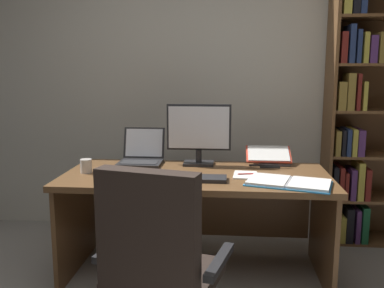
% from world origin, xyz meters
% --- Properties ---
extents(wall_back, '(5.36, 0.12, 2.64)m').
position_xyz_m(wall_back, '(0.00, 1.98, 1.32)').
color(wall_back, beige).
rests_on(wall_back, ground).
extents(desk, '(1.79, 0.81, 0.72)m').
position_xyz_m(desk, '(0.06, 1.10, 0.53)').
color(desk, brown).
rests_on(desk, ground).
extents(bookshelf, '(0.94, 0.34, 2.18)m').
position_xyz_m(bookshelf, '(1.42, 1.74, 1.05)').
color(bookshelf, brown).
rests_on(bookshelf, ground).
extents(office_chair, '(0.68, 0.60, 0.98)m').
position_xyz_m(office_chair, '(-0.05, 0.13, 0.41)').
color(office_chair, '#232326').
rests_on(office_chair, ground).
extents(monitor, '(0.47, 0.16, 0.45)m').
position_xyz_m(monitor, '(0.06, 1.30, 0.95)').
color(monitor, '#232326').
rests_on(monitor, desk).
extents(laptop, '(0.32, 0.33, 0.25)m').
position_xyz_m(laptop, '(-0.38, 1.31, 0.77)').
color(laptop, '#232326').
rests_on(laptop, desk).
extents(keyboard, '(0.42, 0.15, 0.02)m').
position_xyz_m(keyboard, '(0.06, 0.85, 0.73)').
color(keyboard, '#232326').
rests_on(keyboard, desk).
extents(computer_mouse, '(0.06, 0.10, 0.04)m').
position_xyz_m(computer_mouse, '(-0.24, 0.85, 0.74)').
color(computer_mouse, '#232326').
rests_on(computer_mouse, desk).
extents(reading_stand_with_book, '(0.33, 0.25, 0.12)m').
position_xyz_m(reading_stand_with_book, '(0.57, 1.35, 0.78)').
color(reading_stand_with_book, '#232326').
rests_on(reading_stand_with_book, desk).
extents(open_binder, '(0.56, 0.42, 0.02)m').
position_xyz_m(open_binder, '(0.65, 0.80, 0.73)').
color(open_binder, '#2D84C6').
rests_on(open_binder, desk).
extents(notepad, '(0.17, 0.22, 0.01)m').
position_xyz_m(notepad, '(0.39, 0.99, 0.73)').
color(notepad, white).
rests_on(notepad, desk).
extents(pen, '(0.14, 0.04, 0.01)m').
position_xyz_m(pen, '(0.41, 0.99, 0.73)').
color(pen, maroon).
rests_on(pen, notepad).
extents(coffee_mug, '(0.08, 0.08, 0.09)m').
position_xyz_m(coffee_mug, '(-0.69, 0.98, 0.77)').
color(coffee_mug, silver).
rests_on(coffee_mug, desk).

